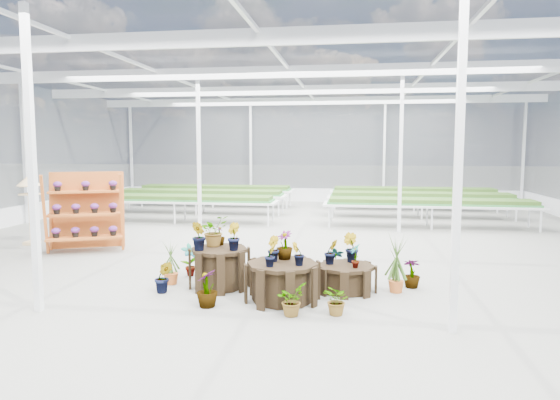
# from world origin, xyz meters

# --- Properties ---
(ground_plane) EXTENTS (24.00, 24.00, 0.00)m
(ground_plane) POSITION_xyz_m (0.00, 0.00, 0.00)
(ground_plane) COLOR gray
(ground_plane) RESTS_ON ground
(greenhouse_shell) EXTENTS (18.00, 24.00, 4.50)m
(greenhouse_shell) POSITION_xyz_m (0.00, 0.00, 2.25)
(greenhouse_shell) COLOR white
(greenhouse_shell) RESTS_ON ground
(steel_frame) EXTENTS (18.00, 24.00, 4.50)m
(steel_frame) POSITION_xyz_m (0.00, 0.00, 2.25)
(steel_frame) COLOR silver
(steel_frame) RESTS_ON ground
(nursery_benches) EXTENTS (16.00, 7.00, 0.84)m
(nursery_benches) POSITION_xyz_m (0.00, 7.20, 0.42)
(nursery_benches) COLOR silver
(nursery_benches) RESTS_ON ground
(plinth_tall) EXTENTS (1.29, 1.29, 0.70)m
(plinth_tall) POSITION_xyz_m (-0.64, -2.38, 0.35)
(plinth_tall) COLOR black
(plinth_tall) RESTS_ON ground
(plinth_mid) EXTENTS (1.51, 1.51, 0.62)m
(plinth_mid) POSITION_xyz_m (0.56, -2.98, 0.31)
(plinth_mid) COLOR black
(plinth_mid) RESTS_ON ground
(plinth_low) EXTENTS (1.05, 1.05, 0.46)m
(plinth_low) POSITION_xyz_m (1.56, -2.28, 0.23)
(plinth_low) COLOR black
(plinth_low) RESTS_ON ground
(shelf_rack) EXTENTS (1.99, 1.55, 1.87)m
(shelf_rack) POSITION_xyz_m (-4.61, 0.23, 0.93)
(shelf_rack) COLOR #A44C1A
(shelf_rack) RESTS_ON ground
(bird_table) EXTENTS (0.50, 0.50, 1.77)m
(bird_table) POSITION_xyz_m (-6.40, 0.73, 0.88)
(bird_table) COLOR #D9B67E
(bird_table) RESTS_ON ground
(nursery_plants) EXTENTS (4.61, 2.60, 1.25)m
(nursery_plants) POSITION_xyz_m (0.23, -2.41, 0.51)
(nursery_plants) COLOR #2E4D1A
(nursery_plants) RESTS_ON ground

